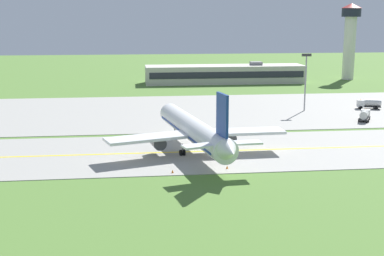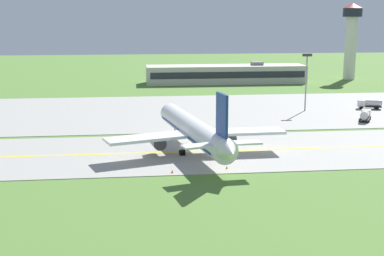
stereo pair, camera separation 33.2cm
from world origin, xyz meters
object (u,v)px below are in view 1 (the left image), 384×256
(airplane_lead, at_px, (194,130))
(service_truck_baggage, at_px, (369,103))
(control_tower, at_px, (350,34))
(apron_light_mast, at_px, (306,75))
(service_truck_fuel, at_px, (365,115))

(airplane_lead, xyz_separation_m, service_truck_baggage, (50.94, 39.82, -2.60))
(control_tower, distance_m, apron_light_mast, 76.85)
(control_tower, bearing_deg, service_truck_fuel, -110.05)
(service_truck_fuel, relative_size, control_tower, 0.22)
(airplane_lead, relative_size, service_truck_baggage, 6.24)
(control_tower, xyz_separation_m, apron_light_mast, (-38.95, -65.78, -7.84))
(service_truck_fuel, bearing_deg, control_tower, 69.95)
(service_truck_baggage, distance_m, control_tower, 70.17)
(control_tower, relative_size, apron_light_mast, 1.95)
(airplane_lead, height_order, service_truck_baggage, airplane_lead)
(service_truck_fuel, xyz_separation_m, control_tower, (29.34, 80.37, 15.63))
(service_truck_baggage, distance_m, service_truck_fuel, 17.34)
(service_truck_baggage, xyz_separation_m, service_truck_fuel, (-8.07, -15.35, 0.00))
(airplane_lead, distance_m, control_tower, 127.97)
(service_truck_fuel, bearing_deg, service_truck_baggage, 62.29)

